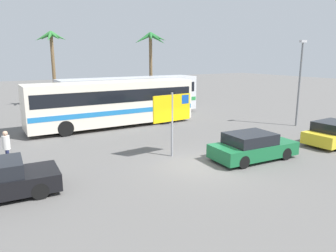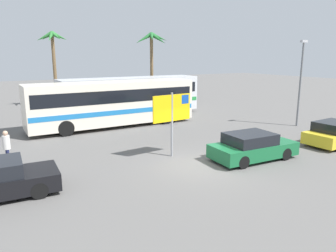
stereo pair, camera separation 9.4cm
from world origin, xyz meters
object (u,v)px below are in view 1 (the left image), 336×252
ferry_sign (173,110)px  pedestrian_crossing_lot (6,146)px  bus_front_coach (113,102)px  car_yellow (335,133)px  bus_rear_coach (130,94)px  car_green (252,147)px

ferry_sign → pedestrian_crossing_lot: 7.79m
bus_front_coach → car_yellow: size_ratio=2.88×
ferry_sign → car_yellow: (9.07, -2.88, -1.69)m
ferry_sign → pedestrian_crossing_lot: (-7.24, 2.55, -1.35)m
ferry_sign → pedestrian_crossing_lot: bearing=155.4°
car_yellow → pedestrian_crossing_lot: (-16.31, 5.43, 0.34)m
ferry_sign → car_yellow: size_ratio=0.79×
bus_rear_coach → ferry_sign: bearing=-104.1°
ferry_sign → car_yellow: 9.67m
ferry_sign → car_green: bearing=-43.8°
bus_front_coach → ferry_sign: 8.05m
bus_rear_coach → pedestrian_crossing_lot: (-10.10, -8.79, -0.81)m
ferry_sign → pedestrian_crossing_lot: size_ratio=1.93×
ferry_sign → pedestrian_crossing_lot: ferry_sign is taller
bus_rear_coach → car_green: 13.82m
ferry_sign → bus_rear_coach: bearing=70.7°
bus_front_coach → pedestrian_crossing_lot: bus_front_coach is taller
car_green → pedestrian_crossing_lot: 11.43m
car_yellow → ferry_sign: bearing=159.4°
bus_front_coach → car_green: bearing=-73.8°
car_yellow → pedestrian_crossing_lot: bearing=158.6°
car_yellow → bus_front_coach: bearing=126.7°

